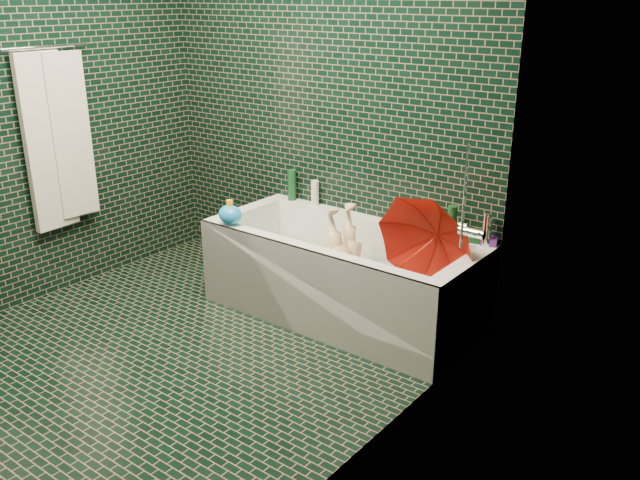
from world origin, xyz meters
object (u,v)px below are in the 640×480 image
Objects in this scene: bathtub at (341,284)px; child at (346,273)px; rubber_duck at (459,233)px; umbrella at (415,254)px; bath_toy at (230,214)px.

bathtub is 2.06× the size of child.
rubber_duck is (0.61, 0.32, 0.38)m from bathtub.
bathtub is at bearing -176.22° from umbrella.
bath_toy is (-1.16, -0.28, 0.08)m from umbrella.
bath_toy reaches higher than rubber_duck.
bath_toy reaches higher than child.
bath_toy is at bearing -54.98° from child.
umbrella is 4.79× the size of rubber_duck.
bathtub is at bearing 28.62° from bath_toy.
child is at bearing -165.57° from rubber_duck.
bathtub reaches higher than child.
umbrella reaches higher than bath_toy.
bathtub is 0.62m from umbrella.
child is 0.52m from umbrella.
bathtub is at bearing -169.51° from rubber_duck.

